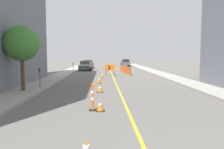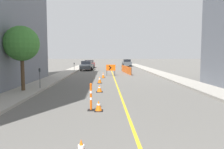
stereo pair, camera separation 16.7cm
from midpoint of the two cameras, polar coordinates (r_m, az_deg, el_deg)
lane_stripe at (r=31.03m, az=0.24°, el=0.40°), size 0.12×59.35×0.01m
sidewalk_left at (r=31.48m, az=-11.55°, el=0.50°), size 2.13×59.35×0.16m
sidewalk_right at (r=31.89m, az=11.88°, el=0.55°), size 2.13×59.35×0.16m
traffic_cone_nearest at (r=5.65m, az=-7.16°, el=-18.86°), size 0.39×0.39×0.50m
traffic_cone_second at (r=10.02m, az=-3.04°, el=-8.20°), size 0.39×0.39×0.48m
traffic_cone_third at (r=15.06m, az=-2.97°, el=-3.67°), size 0.45×0.45×0.51m
traffic_cone_fourth at (r=19.73m, az=-3.01°, el=-1.42°), size 0.42×0.42×0.62m
traffic_cone_fifth at (r=24.28m, az=-2.11°, el=-0.17°), size 0.41×0.41×0.64m
delineator_post_front at (r=10.09m, az=-5.05°, el=-6.29°), size 0.31×0.31×1.27m
arrow_barricade_primary at (r=26.96m, az=-0.15°, el=1.71°), size 1.15×0.17×1.36m
safety_mesh_fence at (r=30.92m, az=3.84°, el=1.30°), size 0.72×7.55×1.01m
parked_car_curb_near at (r=36.58m, az=-6.48°, el=2.33°), size 2.01×4.38×1.59m
parked_car_curb_mid at (r=43.06m, az=-5.84°, el=2.74°), size 2.04×4.39×1.59m
parked_car_curb_far at (r=50.07m, az=3.98°, el=3.08°), size 1.94×4.33×1.59m
parking_meter_near_curb at (r=16.60m, az=-18.10°, el=0.13°), size 0.12×0.11×1.46m
parking_meter_far_curb at (r=33.52m, az=-9.72°, el=2.46°), size 0.12×0.11×1.25m
street_tree_left_near at (r=15.83m, az=-22.27°, el=7.45°), size 2.33×2.33×4.33m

